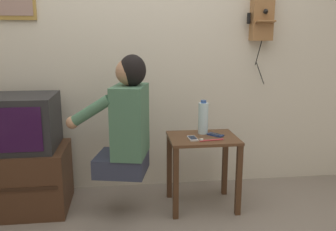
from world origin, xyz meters
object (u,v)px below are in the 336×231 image
at_px(television, 16,122).
at_px(cell_phone_spare, 216,135).
at_px(wall_phone_antique, 262,15).
at_px(cell_phone_held, 193,138).
at_px(toothbrush, 210,140).
at_px(water_bottle, 203,118).
at_px(person, 126,120).

bearing_deg(television, cell_phone_spare, -4.21).
height_order(television, wall_phone_antique, wall_phone_antique).
xyz_separation_m(cell_phone_held, toothbrush, (0.12, -0.06, 0.00)).
distance_m(cell_phone_held, water_bottle, 0.22).
distance_m(wall_phone_antique, water_bottle, 1.03).
height_order(wall_phone_antique, water_bottle, wall_phone_antique).
bearing_deg(water_bottle, cell_phone_held, -127.57).
relative_size(cell_phone_held, toothbrush, 0.68).
bearing_deg(television, person, -13.99).
distance_m(television, toothbrush, 1.46).
relative_size(wall_phone_antique, toothbrush, 4.45).
xyz_separation_m(wall_phone_antique, toothbrush, (-0.56, -0.53, -0.92)).
distance_m(television, cell_phone_spare, 1.52).
bearing_deg(person, wall_phone_antique, -54.35).
bearing_deg(person, television, 89.18).
relative_size(television, wall_phone_antique, 0.72).
height_order(person, water_bottle, person).
distance_m(cell_phone_held, toothbrush, 0.13).
bearing_deg(toothbrush, wall_phone_antique, -55.33).
relative_size(water_bottle, toothbrush, 1.44).
relative_size(person, toothbrush, 4.66).
xyz_separation_m(wall_phone_antique, water_bottle, (-0.56, -0.32, -0.80)).
bearing_deg(toothbrush, cell_phone_held, 52.39).
relative_size(cell_phone_spare, water_bottle, 0.49).
bearing_deg(cell_phone_spare, person, 146.68).
bearing_deg(toothbrush, cell_phone_spare, -38.67).
xyz_separation_m(person, cell_phone_spare, (0.69, 0.09, -0.16)).
bearing_deg(cell_phone_spare, wall_phone_antique, -1.80).
height_order(water_bottle, toothbrush, water_bottle).
xyz_separation_m(television, water_bottle, (1.43, -0.04, 0.00)).
distance_m(wall_phone_antique, toothbrush, 1.20).
bearing_deg(water_bottle, cell_phone_spare, -40.86).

